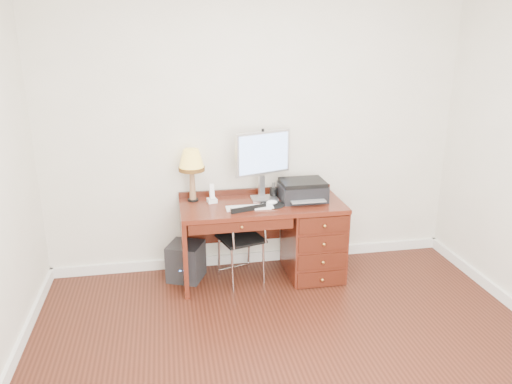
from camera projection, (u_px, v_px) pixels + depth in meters
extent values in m
plane|color=black|center=(300.00, 368.00, 3.51)|extent=(4.00, 4.00, 0.00)
plane|color=silver|center=(255.00, 132.00, 4.73)|extent=(4.00, 0.00, 4.00)
cube|color=white|center=(255.00, 257.00, 5.12)|extent=(4.00, 0.03, 0.10)
cube|color=#571E12|center=(262.00, 205.00, 4.59)|extent=(1.50, 0.65, 0.04)
cube|color=#571E12|center=(313.00, 239.00, 4.79)|extent=(0.50, 0.61, 0.71)
cube|color=#571E12|center=(184.00, 249.00, 4.58)|extent=(0.04, 0.61, 0.71)
cube|color=#44170D|center=(232.00, 223.00, 4.91)|extent=(0.96, 0.03, 0.39)
cube|color=#44170D|center=(242.00, 227.00, 4.29)|extent=(0.91, 0.03, 0.09)
sphere|color=#BF8C3F|center=(324.00, 254.00, 4.48)|extent=(0.03, 0.03, 0.03)
cube|color=silver|center=(264.00, 198.00, 4.70)|extent=(0.29, 0.25, 0.02)
cube|color=silver|center=(263.00, 186.00, 4.72)|extent=(0.06, 0.05, 0.20)
cube|color=silver|center=(264.00, 153.00, 4.60)|extent=(0.54, 0.22, 0.40)
cube|color=#4C8CF2|center=(264.00, 153.00, 4.58)|extent=(0.49, 0.17, 0.36)
cube|color=white|center=(250.00, 208.00, 4.46)|extent=(0.42, 0.12, 0.02)
cylinder|color=black|center=(272.00, 205.00, 4.54)|extent=(0.23, 0.23, 0.01)
ellipsoid|color=white|center=(272.00, 202.00, 4.54)|extent=(0.10, 0.07, 0.04)
cube|color=black|center=(302.00, 192.00, 4.67)|extent=(0.42, 0.33, 0.15)
cube|color=black|center=(303.00, 182.00, 4.64)|extent=(0.41, 0.31, 0.04)
cylinder|color=black|center=(193.00, 200.00, 4.66)|extent=(0.10, 0.10, 0.02)
cone|color=#956C46|center=(192.00, 184.00, 4.61)|extent=(0.06, 0.06, 0.29)
cone|color=gold|center=(191.00, 159.00, 4.54)|extent=(0.24, 0.24, 0.18)
cylinder|color=#593814|center=(192.00, 169.00, 4.57)|extent=(0.24, 0.24, 0.04)
cube|color=white|center=(212.00, 200.00, 4.61)|extent=(0.10, 0.10, 0.04)
cube|color=white|center=(212.00, 191.00, 4.58)|extent=(0.05, 0.06, 0.14)
cylinder|color=black|center=(274.00, 193.00, 4.75)|extent=(0.07, 0.07, 0.09)
cube|color=black|center=(241.00, 238.00, 4.65)|extent=(0.46, 0.46, 0.02)
cube|color=black|center=(243.00, 219.00, 4.40)|extent=(0.33, 0.12, 0.22)
cylinder|color=silver|center=(222.00, 253.00, 4.83)|extent=(0.02, 0.02, 0.42)
cylinder|color=silver|center=(254.00, 250.00, 4.89)|extent=(0.02, 0.02, 0.42)
cylinder|color=silver|center=(226.00, 268.00, 4.54)|extent=(0.02, 0.02, 0.42)
cylinder|color=silver|center=(261.00, 265.00, 4.59)|extent=(0.02, 0.02, 0.42)
cylinder|color=silver|center=(226.00, 228.00, 4.40)|extent=(0.02, 0.02, 0.37)
cylinder|color=silver|center=(261.00, 226.00, 4.45)|extent=(0.02, 0.02, 0.37)
cube|color=black|center=(186.00, 261.00, 4.74)|extent=(0.40, 0.40, 0.35)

